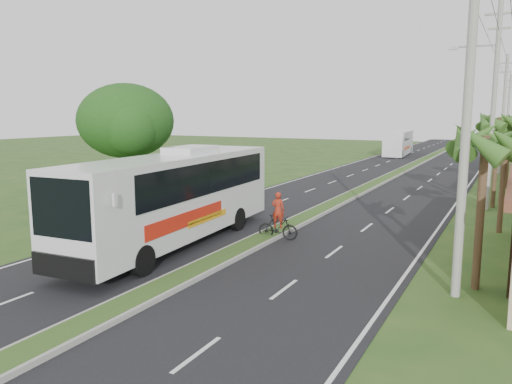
% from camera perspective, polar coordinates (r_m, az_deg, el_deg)
% --- Properties ---
extents(ground, '(180.00, 180.00, 0.00)m').
position_cam_1_polar(ground, '(18.21, -6.98, -9.27)').
color(ground, '#25491B').
rests_on(ground, ground).
extents(road_asphalt, '(14.00, 160.00, 0.02)m').
position_cam_1_polar(road_asphalt, '(36.03, 11.37, -0.22)').
color(road_asphalt, black).
rests_on(road_asphalt, ground).
extents(median_strip, '(1.20, 160.00, 0.18)m').
position_cam_1_polar(median_strip, '(36.02, 11.38, -0.08)').
color(median_strip, gray).
rests_on(median_strip, ground).
extents(lane_edge_left, '(0.12, 160.00, 0.01)m').
position_cam_1_polar(lane_edge_left, '(38.42, 1.75, 0.51)').
color(lane_edge_left, silver).
rests_on(lane_edge_left, ground).
extents(lane_edge_right, '(0.12, 160.00, 0.01)m').
position_cam_1_polar(lane_edge_right, '(34.80, 22.01, -1.05)').
color(lane_edge_right, silver).
rests_on(lane_edge_right, ground).
extents(palm_verge_a, '(2.40, 2.40, 5.45)m').
position_cam_1_polar(palm_verge_a, '(17.23, 24.73, 5.02)').
color(palm_verge_a, '#473321').
rests_on(palm_verge_a, ground).
extents(palm_verge_b, '(2.40, 2.40, 5.05)m').
position_cam_1_polar(palm_verge_b, '(26.22, 26.66, 5.15)').
color(palm_verge_b, '#473321').
rests_on(palm_verge_b, ground).
extents(palm_verge_c, '(2.40, 2.40, 5.85)m').
position_cam_1_polar(palm_verge_c, '(33.20, 25.99, 7.14)').
color(palm_verge_c, '#473321').
rests_on(palm_verge_c, ground).
extents(palm_verge_d, '(2.40, 2.40, 5.25)m').
position_cam_1_polar(palm_verge_d, '(42.20, 27.04, 6.50)').
color(palm_verge_d, '#473321').
rests_on(palm_verge_d, ground).
extents(shade_tree, '(6.30, 6.00, 7.54)m').
position_cam_1_polar(shade_tree, '(32.72, -14.75, 7.57)').
color(shade_tree, '#473321').
rests_on(shade_tree, ground).
extents(utility_pole_a, '(1.60, 0.28, 11.00)m').
position_cam_1_polar(utility_pole_a, '(16.24, 22.98, 8.24)').
color(utility_pole_a, gray).
rests_on(utility_pole_a, ground).
extents(utility_pole_b, '(3.20, 0.28, 12.00)m').
position_cam_1_polar(utility_pole_b, '(32.21, 25.47, 9.17)').
color(utility_pole_b, gray).
rests_on(utility_pole_b, ground).
extents(utility_pole_c, '(1.60, 0.28, 11.00)m').
position_cam_1_polar(utility_pole_c, '(52.19, 26.42, 8.08)').
color(utility_pole_c, gray).
rests_on(utility_pole_c, ground).
extents(utility_pole_d, '(1.60, 0.28, 10.50)m').
position_cam_1_polar(utility_pole_d, '(72.19, 26.83, 7.86)').
color(utility_pole_d, gray).
rests_on(utility_pole_d, ground).
extents(coach_bus_main, '(3.53, 13.17, 4.21)m').
position_cam_1_polar(coach_bus_main, '(21.78, -9.03, -0.01)').
color(coach_bus_main, silver).
rests_on(coach_bus_main, ground).
extents(coach_bus_far, '(3.21, 11.46, 3.30)m').
position_cam_1_polar(coach_bus_far, '(70.49, 16.00, 5.58)').
color(coach_bus_far, white).
rests_on(coach_bus_far, ground).
extents(motorcyclist, '(1.90, 0.77, 2.20)m').
position_cam_1_polar(motorcyclist, '(22.61, 2.53, -3.55)').
color(motorcyclist, black).
rests_on(motorcyclist, ground).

